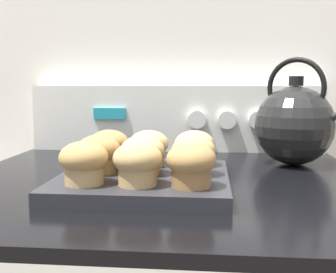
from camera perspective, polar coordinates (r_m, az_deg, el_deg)
The scene contains 13 objects.
wall_back at distance 1.13m, azimuth 1.33°, elevation 14.40°, with size 8.00×0.05×2.40m.
control_panel at distance 1.07m, azimuth 1.24°, elevation 2.49°, with size 0.73×0.07×0.16m.
muffin_pan at distance 0.70m, azimuth -3.25°, elevation -5.96°, with size 0.27×0.27×0.02m.
muffin_r0_c0 at distance 0.63m, azimuth -11.34°, elevation -3.43°, with size 0.07×0.07×0.06m.
muffin_r0_c1 at distance 0.61m, azimuth -4.14°, elevation -3.60°, with size 0.07×0.07×0.06m.
muffin_r0_c2 at distance 0.61m, azimuth 3.16°, elevation -3.76°, with size 0.07×0.07×0.06m.
muffin_r1_c0 at distance 0.71m, azimuth -9.39°, elevation -2.27°, with size 0.07×0.07×0.06m.
muffin_r1_c1 at distance 0.69m, azimuth -3.48°, elevation -2.43°, with size 0.07×0.07×0.06m.
muffin_r1_c2 at distance 0.68m, azimuth 3.49°, elevation -2.49°, with size 0.07×0.07×0.06m.
muffin_r2_c0 at distance 0.78m, azimuth -7.99°, elevation -1.35°, with size 0.07×0.07×0.06m.
muffin_r2_c1 at distance 0.76m, azimuth -2.63°, elevation -1.46°, with size 0.07×0.07×0.06m.
muffin_r2_c2 at distance 0.76m, azimuth 3.60°, elevation -1.49°, with size 0.07×0.07×0.06m.
tea_kettle at distance 0.92m, azimuth 16.85°, elevation 1.64°, with size 0.19×0.17×0.22m.
Camera 1 is at (0.08, -0.38, 1.06)m, focal length 45.00 mm.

